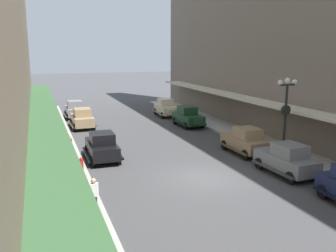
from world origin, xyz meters
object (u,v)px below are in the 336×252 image
at_px(parked_car_0, 166,107).
at_px(pedestrian_1, 69,147).
at_px(parked_car_5, 287,159).
at_px(pedestrian_2, 52,121).
at_px(fire_hydrant, 81,164).
at_px(pedestrian_4, 43,203).
at_px(parked_car_7, 75,109).
at_px(lamp_post_with_clock, 285,114).
at_px(parked_car_3, 245,140).
at_px(pedestrian_0, 94,196).
at_px(pedestrian_3, 45,126).
at_px(parked_car_4, 188,116).
at_px(pedestrian_5, 40,149).
at_px(parked_car_2, 82,118).
at_px(parked_car_1, 102,146).

relative_size(parked_car_0, pedestrian_1, 2.63).
xyz_separation_m(parked_car_5, pedestrian_2, (-12.08, 15.87, 0.07)).
relative_size(parked_car_0, fire_hydrant, 5.26).
bearing_deg(pedestrian_1, pedestrian_2, 93.85).
bearing_deg(pedestrian_4, parked_car_7, 81.41).
bearing_deg(fire_hydrant, parked_car_7, 85.33).
distance_m(lamp_post_with_clock, pedestrian_4, 15.77).
height_order(parked_car_0, pedestrian_2, parked_car_0).
distance_m(parked_car_3, pedestrian_4, 14.87).
distance_m(pedestrian_0, pedestrian_1, 8.49).
xyz_separation_m(lamp_post_with_clock, pedestrian_3, (-14.44, 11.44, -1.97)).
bearing_deg(parked_car_4, pedestrian_2, 173.86).
xyz_separation_m(fire_hydrant, pedestrian_1, (-0.44, 2.40, 0.43)).
xyz_separation_m(parked_car_0, pedestrian_5, (-13.12, -13.65, 0.07)).
height_order(parked_car_0, parked_car_4, same).
bearing_deg(pedestrian_4, parked_car_0, 59.63).
relative_size(parked_car_2, parked_car_5, 0.99).
distance_m(parked_car_3, parked_car_7, 20.38).
bearing_deg(parked_car_0, pedestrian_2, -159.23).
xyz_separation_m(parked_car_0, pedestrian_4, (-13.14, -22.43, 0.05)).
xyz_separation_m(parked_car_4, pedestrian_0, (-11.23, -16.54, 0.05)).
height_order(parked_car_2, pedestrian_0, parked_car_2).
distance_m(parked_car_7, pedestrian_4, 24.84).
bearing_deg(lamp_post_with_clock, pedestrian_3, 141.62).
height_order(parked_car_0, parked_car_5, same).
height_order(pedestrian_0, pedestrian_4, same).
bearing_deg(pedestrian_0, pedestrian_4, -179.37).
relative_size(pedestrian_1, pedestrian_5, 0.98).
height_order(parked_car_1, pedestrian_5, parked_car_1).
bearing_deg(pedestrian_3, pedestrian_1, -80.60).
distance_m(pedestrian_2, pedestrian_5, 9.16).
bearing_deg(parked_car_0, lamp_post_with_clock, -84.21).
distance_m(parked_car_0, lamp_post_with_clock, 18.03).
height_order(parked_car_5, pedestrian_1, parked_car_5).
xyz_separation_m(parked_car_7, pedestrian_0, (-1.68, -24.54, 0.05)).
distance_m(fire_hydrant, pedestrian_3, 10.09).
bearing_deg(parked_car_1, pedestrian_3, 113.43).
xyz_separation_m(parked_car_4, pedestrian_2, (-12.13, 1.31, 0.07)).
bearing_deg(parked_car_1, pedestrian_2, 105.84).
xyz_separation_m(parked_car_1, pedestrian_5, (-3.78, 0.33, 0.07)).
relative_size(pedestrian_1, pedestrian_4, 1.00).
relative_size(parked_car_1, parked_car_2, 1.00).
bearing_deg(pedestrian_1, fire_hydrant, -79.53).
bearing_deg(pedestrian_2, fire_hydrant, -84.79).
bearing_deg(pedestrian_2, parked_car_2, 23.57).
xyz_separation_m(pedestrian_2, pedestrian_4, (-1.13, -17.87, -0.02)).
xyz_separation_m(pedestrian_0, pedestrian_3, (-1.52, 16.02, 0.02)).
bearing_deg(parked_car_1, parked_car_7, 90.32).
height_order(parked_car_4, pedestrian_3, parked_car_4).
xyz_separation_m(lamp_post_with_clock, pedestrian_5, (-14.93, 4.17, -1.97)).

